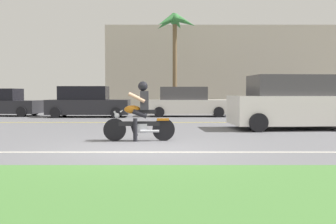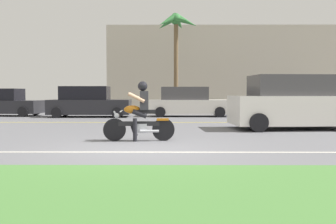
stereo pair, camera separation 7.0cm
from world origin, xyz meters
TOP-DOWN VIEW (x-y plane):
  - ground at (0.00, 3.00)m, footprint 56.00×30.00m
  - grass_median at (0.00, -4.10)m, footprint 56.00×3.80m
  - lane_line_near at (0.00, -0.37)m, footprint 50.40×0.12m
  - lane_line_far at (0.00, 8.20)m, footprint 50.40×0.12m
  - motorcyclist at (-0.14, 1.67)m, footprint 1.95×0.64m
  - suv_nearby at (5.24, 5.14)m, footprint 4.79×2.51m
  - parked_car_0 at (-8.84, 13.01)m, footprint 4.34×2.09m
  - parked_car_1 at (-3.74, 12.11)m, footprint 4.38×2.05m
  - parked_car_2 at (1.68, 12.57)m, footprint 4.43×1.85m
  - parked_car_3 at (6.82, 13.45)m, footprint 4.52×2.17m
  - palm_tree_0 at (1.07, 15.51)m, footprint 2.71×2.73m
  - building_far at (6.23, 21.00)m, footprint 20.22×4.00m

SIDE VIEW (x-z plane):
  - ground at x=0.00m, z-range -0.04..0.00m
  - lane_line_near at x=0.00m, z-range 0.00..0.01m
  - lane_line_far at x=0.00m, z-range 0.00..0.01m
  - grass_median at x=0.00m, z-range 0.00..0.06m
  - parked_car_3 at x=6.82m, z-range -0.04..1.40m
  - motorcyclist at x=-0.14m, z-range -0.13..1.51m
  - parked_car_0 at x=-8.84m, z-range -0.05..1.49m
  - parked_car_2 at x=1.68m, z-range -0.06..1.58m
  - parked_car_1 at x=-3.74m, z-range -0.06..1.60m
  - suv_nearby at x=5.24m, z-range -0.03..1.92m
  - building_far at x=6.23m, z-range 0.00..6.16m
  - palm_tree_0 at x=1.07m, z-range 2.14..8.43m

